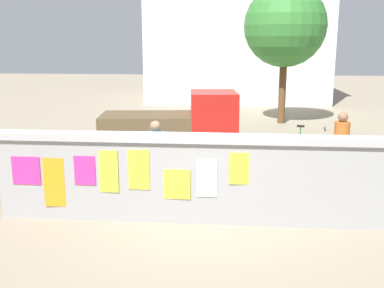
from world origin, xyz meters
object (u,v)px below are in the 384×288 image
object	(u,v)px
auto_rickshaw_truck	(177,127)
person_walking	(341,140)
motorcycle	(304,179)
tree_roadside	(285,26)
person_bystander	(156,152)
bicycle_near	(305,147)
bicycle_far	(93,179)

from	to	relation	value
auto_rickshaw_truck	person_walking	world-z (taller)	auto_rickshaw_truck
motorcycle	tree_roadside	distance (m)	9.77
tree_roadside	person_walking	bearing A→B (deg)	-86.29
person_bystander	tree_roadside	distance (m)	10.31
auto_rickshaw_truck	bicycle_near	distance (m)	3.52
bicycle_far	person_bystander	size ratio (longest dim) A/B	1.06
person_walking	tree_roadside	bearing A→B (deg)	93.71
auto_rickshaw_truck	bicycle_far	distance (m)	3.45
person_walking	bicycle_near	bearing A→B (deg)	102.95
person_bystander	bicycle_far	bearing A→B (deg)	175.64
motorcycle	person_bystander	size ratio (longest dim) A/B	1.15
bicycle_far	person_bystander	xyz separation A→B (m)	(1.35, -0.10, 0.62)
person_walking	person_bystander	xyz separation A→B (m)	(-3.94, -1.51, 0.00)
bicycle_far	person_bystander	distance (m)	1.49
tree_roadside	person_bystander	bearing A→B (deg)	-110.21
bicycle_near	tree_roadside	xyz separation A→B (m)	(-0.05, 5.83, 3.37)
person_bystander	person_walking	bearing A→B (deg)	20.96
motorcycle	person_walking	world-z (taller)	person_walking
bicycle_near	auto_rickshaw_truck	bearing A→B (deg)	-175.69
auto_rickshaw_truck	person_bystander	bearing A→B (deg)	-90.22
bicycle_far	tree_roadside	xyz separation A→B (m)	(4.78, 9.22, 3.37)
motorcycle	tree_roadside	bearing A→B (deg)	86.93
motorcycle	person_bystander	distance (m)	2.99
bicycle_far	person_walking	bearing A→B (deg)	14.89
auto_rickshaw_truck	tree_roadside	distance (m)	7.54
bicycle_far	person_walking	size ratio (longest dim) A/B	1.06
auto_rickshaw_truck	bicycle_near	xyz separation A→B (m)	(3.47, 0.26, -0.54)
bicycle_near	person_bystander	distance (m)	4.97
auto_rickshaw_truck	tree_roadside	world-z (taller)	tree_roadside
motorcycle	person_walking	bearing A→B (deg)	53.94
person_bystander	motorcycle	bearing A→B (deg)	2.67
person_walking	auto_rickshaw_truck	bearing A→B (deg)	156.34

